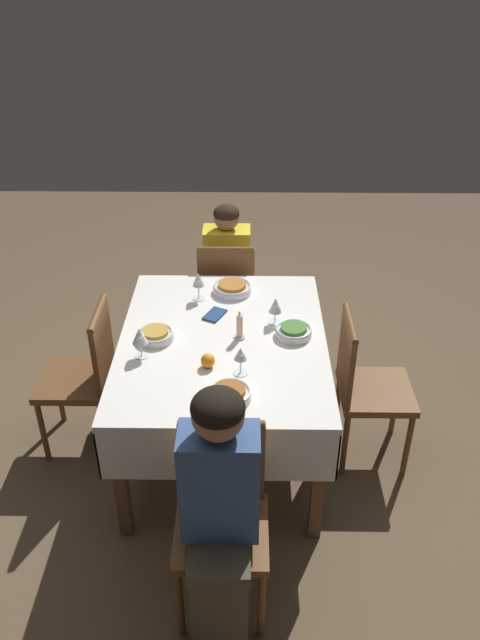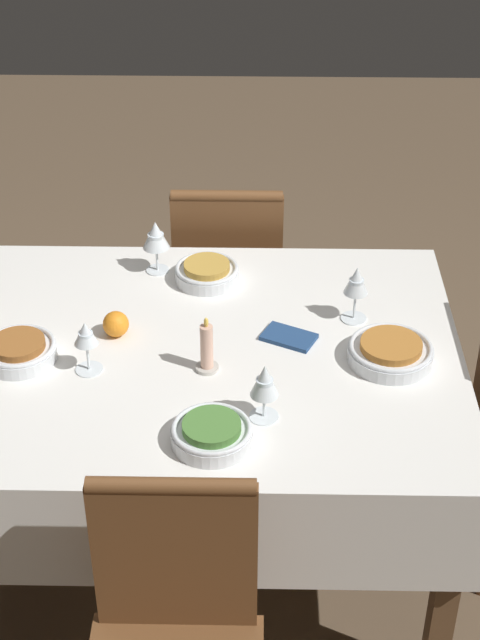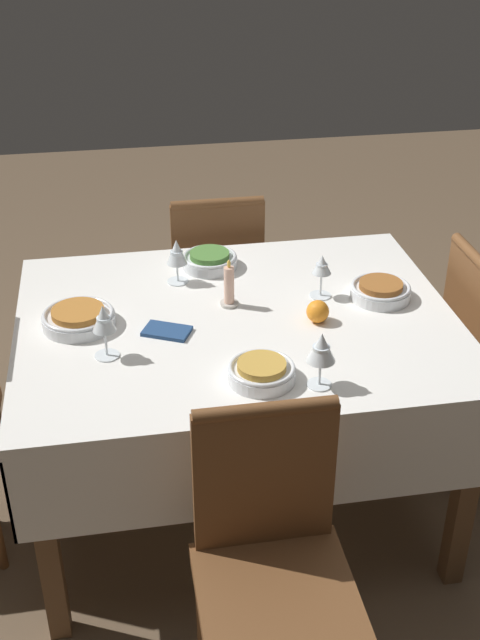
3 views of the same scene
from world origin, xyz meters
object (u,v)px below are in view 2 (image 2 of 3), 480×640
Objects in this scene: orange_fruit at (116,324)px; napkin_red_folded at (289,337)px; wine_glass_east at (86,336)px; bowl_north at (212,433)px; bowl_west at (391,351)px; chair_south at (229,279)px; candle_centerpiece at (207,350)px; bowl_east at (19,350)px; wine_glass_south at (156,237)px; bowl_south at (207,272)px; dining_table at (205,377)px; wine_glass_north at (265,383)px; wine_glass_west at (356,283)px.

napkin_red_folded is (-0.46, 0.01, -0.03)m from orange_fruit.
wine_glass_east is 0.43m from bowl_north.
bowl_west is at bearing -143.79° from bowl_north.
chair_south reaches higher than bowl_west.
bowl_east is at bearing -4.26° from candle_centerpiece.
candle_centerpiece is (-0.17, 0.48, -0.06)m from wine_glass_south.
wine_glass_east is 0.79× the size of bowl_south.
bowl_east is at bearing -31.60° from bowl_north.
bowl_east is 0.49m from candle_centerpiece.
dining_table is 0.36m from bowl_south.
wine_glass_east is at bearing -21.76° from wine_glass_north.
candle_centerpiece reaches higher than napkin_red_folded.
wine_glass_east is 0.30m from candle_centerpiece.
bowl_west is (-0.77, -0.06, -0.08)m from wine_glass_east.
bowl_north is 0.17m from wine_glass_north.
orange_fruit reaches higher than bowl_east.
wine_glass_south is (-0.13, -0.49, 0.01)m from wine_glass_east.
bowl_west is at bearing 142.22° from bowl_south.
candle_centerpiece is (-0.30, -0.01, -0.04)m from wine_glass_east.
bowl_north is at bearing 95.37° from dining_table.
wine_glass_north is at bearing 59.72° from wine_glass_west.
bowl_south is at bearing -129.18° from orange_fruit.
wine_glass_east is at bearing 4.26° from bowl_west.
orange_fruit is at bearing -14.35° from dining_table.
wine_glass_south reaches higher than bowl_south.
chair_south is 0.94m from bowl_west.
wine_glass_west is (-0.87, -0.20, 0.09)m from bowl_east.
napkin_red_folded is (0.26, -0.09, -0.02)m from bowl_west.
napkin_red_folded is (-0.18, 0.70, 0.26)m from chair_south.
bowl_south is (0.16, -0.61, -0.08)m from wine_glass_north.
bowl_east is 0.95m from bowl_west.
candle_centerpiece is (-0.02, 0.43, 0.03)m from bowl_south.
napkin_red_folded is at bearing -164.05° from wine_glass_east.
bowl_south is 1.15× the size of napkin_red_folded.
chair_south is 4.78× the size of bowl_south.
wine_glass_west is at bearing -172.16° from orange_fruit.
bowl_west is at bearing -144.17° from wine_glass_north.
bowl_west is 3.15× the size of orange_fruit.
chair_south is at bearing -91.99° from candle_centerpiece.
candle_centerpiece is at bearing -52.17° from wine_glass_north.
bowl_west is 0.27m from napkin_red_folded.
dining_table is 1.52× the size of chair_south.
wine_glass_west is (-0.40, -0.15, 0.21)m from dining_table.
wine_glass_west is 0.46m from candle_centerpiece.
bowl_west is (-0.48, 0.04, 0.12)m from dining_table.
wine_glass_north is (-0.44, 0.18, -0.00)m from wine_glass_east.
orange_fruit reaches higher than bowl_north.
bowl_east is at bearing 6.04° from dining_table.
bowl_east is at bearing 54.36° from wine_glass_south.
bowl_south is 2.65× the size of orange_fruit.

